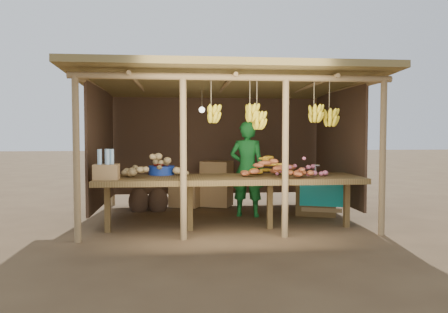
{
  "coord_description": "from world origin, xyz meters",
  "views": [
    {
      "loc": [
        -0.74,
        -7.38,
        1.44
      ],
      "look_at": [
        0.0,
        0.0,
        1.05
      ],
      "focal_mm": 35.0,
      "sensor_mm": 36.0,
      "label": 1
    }
  ],
  "objects": [
    {
      "name": "vendor",
      "position": [
        0.41,
        0.08,
        0.83
      ],
      "size": [
        0.69,
        0.56,
        1.66
      ],
      "primitive_type": "imported",
      "rotation": [
        0.0,
        0.0,
        2.85
      ],
      "color": "#176A26",
      "rests_on": "ground"
    },
    {
      "name": "onion_heap",
      "position": [
        1.1,
        -1.03,
        0.98
      ],
      "size": [
        0.81,
        0.59,
        0.35
      ],
      "primitive_type": null,
      "rotation": [
        0.0,
        0.0,
        0.21
      ],
      "color": "#C35F79",
      "rests_on": "counter"
    },
    {
      "name": "ground",
      "position": [
        0.0,
        0.0,
        0.0
      ],
      "size": [
        60.0,
        60.0,
        0.0
      ],
      "primitive_type": "plane",
      "color": "brown",
      "rests_on": "ground"
    },
    {
      "name": "sweet_potato_heap",
      "position": [
        0.68,
        -1.05,
        0.98
      ],
      "size": [
        1.15,
        0.88,
        0.36
      ],
      "primitive_type": null,
      "rotation": [
        0.0,
        0.0,
        -0.29
      ],
      "color": "#A6502A",
      "rests_on": "counter"
    },
    {
      "name": "carton_stack",
      "position": [
        -0.24,
        1.09,
        0.39
      ],
      "size": [
        1.29,
        0.63,
        0.88
      ],
      "color": "olive",
      "rests_on": "ground"
    },
    {
      "name": "counter",
      "position": [
        0.0,
        -0.95,
        0.74
      ],
      "size": [
        3.9,
        1.05,
        0.8
      ],
      "color": "brown",
      "rests_on": "ground"
    },
    {
      "name": "tarp_crate",
      "position": [
        1.67,
        0.15,
        0.37
      ],
      "size": [
        0.93,
        0.87,
        0.91
      ],
      "color": "brown",
      "rests_on": "ground"
    },
    {
      "name": "burlap_sacks",
      "position": [
        -1.34,
        0.75,
        0.23
      ],
      "size": [
        0.73,
        0.38,
        0.52
      ],
      "color": "#473020",
      "rests_on": "ground"
    },
    {
      "name": "potato_heap",
      "position": [
        -1.13,
        -0.93,
        0.98
      ],
      "size": [
        1.08,
        0.79,
        0.37
      ],
      "primitive_type": null,
      "rotation": [
        0.0,
        0.0,
        0.23
      ],
      "color": "olive",
      "rests_on": "counter"
    },
    {
      "name": "tomato_basin",
      "position": [
        -1.03,
        -0.55,
        0.89
      ],
      "size": [
        0.4,
        0.4,
        0.21
      ],
      "rotation": [
        0.0,
        0.0,
        0.35
      ],
      "color": "navy",
      "rests_on": "counter"
    },
    {
      "name": "stall_structure",
      "position": [
        0.06,
        0.0,
        1.92
      ],
      "size": [
        4.7,
        3.5,
        2.43
      ],
      "color": "#95764D",
      "rests_on": "ground"
    },
    {
      "name": "banana_pile",
      "position": [
        0.64,
        -0.62,
        0.97
      ],
      "size": [
        0.73,
        0.56,
        0.35
      ],
      "primitive_type": null,
      "rotation": [
        0.0,
        0.0,
        0.31
      ],
      "color": "yellow",
      "rests_on": "counter"
    },
    {
      "name": "bottle_box",
      "position": [
        -1.77,
        -1.18,
        0.96
      ],
      "size": [
        0.34,
        0.27,
        0.43
      ],
      "color": "olive",
      "rests_on": "counter"
    }
  ]
}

